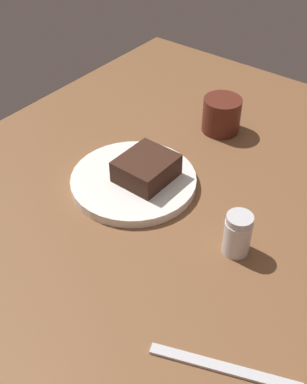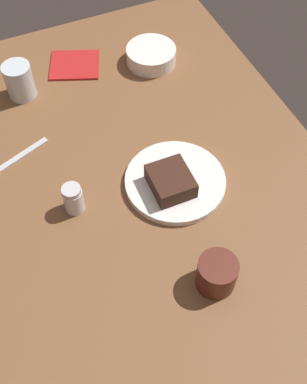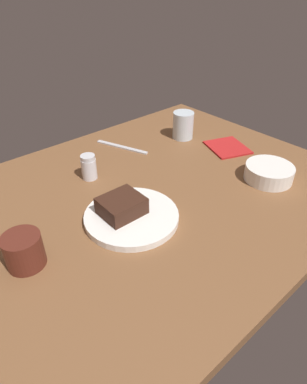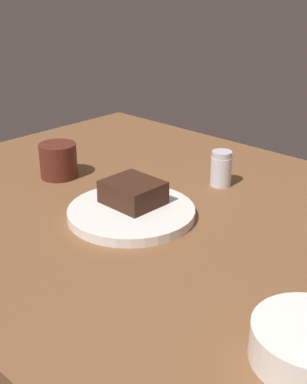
{
  "view_description": "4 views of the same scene",
  "coord_description": "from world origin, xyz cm",
  "px_view_note": "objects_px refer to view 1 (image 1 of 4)",
  "views": [
    {
      "loc": [
        -45.12,
        -37.58,
        58.51
      ],
      "look_at": [
        2.48,
        -1.02,
        6.89
      ],
      "focal_mm": 45.08,
      "sensor_mm": 36.0,
      "label": 1
    },
    {
      "loc": [
        63.26,
        -24.65,
        91.65
      ],
      "look_at": [
        7.18,
        -0.15,
        5.33
      ],
      "focal_mm": 45.98,
      "sensor_mm": 36.0,
      "label": 2
    },
    {
      "loc": [
        42.44,
        55.46,
        53.49
      ],
      "look_at": [
        -0.78,
        6.58,
        8.44
      ],
      "focal_mm": 31.04,
      "sensor_mm": 36.0,
      "label": 3
    },
    {
      "loc": [
        -52.29,
        61.39,
        42.87
      ],
      "look_at": [
        6.51,
        -0.87,
        5.35
      ],
      "focal_mm": 47.34,
      "sensor_mm": 36.0,
      "label": 4
    }
  ],
  "objects_px": {
    "chocolate_cake_slice": "(146,168)",
    "butter_knife": "(224,368)",
    "dessert_plate": "(134,181)",
    "coffee_cup": "(222,115)",
    "salt_shaker": "(237,234)"
  },
  "relations": [
    {
      "from": "dessert_plate",
      "to": "salt_shaker",
      "type": "bearing_deg",
      "value": -96.91
    },
    {
      "from": "chocolate_cake_slice",
      "to": "butter_knife",
      "type": "xyz_separation_m",
      "value": [
        -0.22,
        -0.3,
        -0.03
      ]
    },
    {
      "from": "butter_knife",
      "to": "dessert_plate",
      "type": "bearing_deg",
      "value": 125.81
    },
    {
      "from": "dessert_plate",
      "to": "coffee_cup",
      "type": "relative_size",
      "value": 2.9
    },
    {
      "from": "salt_shaker",
      "to": "dessert_plate",
      "type": "bearing_deg",
      "value": 83.09
    },
    {
      "from": "chocolate_cake_slice",
      "to": "butter_knife",
      "type": "relative_size",
      "value": 0.51
    },
    {
      "from": "butter_knife",
      "to": "salt_shaker",
      "type": "bearing_deg",
      "value": 95.74
    },
    {
      "from": "butter_knife",
      "to": "chocolate_cake_slice",
      "type": "bearing_deg",
      "value": 122.44
    },
    {
      "from": "chocolate_cake_slice",
      "to": "butter_knife",
      "type": "height_order",
      "value": "chocolate_cake_slice"
    },
    {
      "from": "dessert_plate",
      "to": "salt_shaker",
      "type": "xyz_separation_m",
      "value": [
        -0.03,
        -0.23,
        0.03
      ]
    },
    {
      "from": "coffee_cup",
      "to": "chocolate_cake_slice",
      "type": "bearing_deg",
      "value": 177.25
    },
    {
      "from": "dessert_plate",
      "to": "butter_knife",
      "type": "xyz_separation_m",
      "value": [
        -0.21,
        -0.32,
        -0.01
      ]
    },
    {
      "from": "chocolate_cake_slice",
      "to": "butter_knife",
      "type": "distance_m",
      "value": 0.37
    },
    {
      "from": "salt_shaker",
      "to": "butter_knife",
      "type": "height_order",
      "value": "salt_shaker"
    },
    {
      "from": "chocolate_cake_slice",
      "to": "salt_shaker",
      "type": "height_order",
      "value": "salt_shaker"
    }
  ]
}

